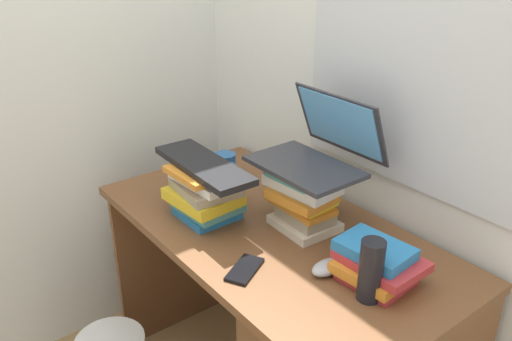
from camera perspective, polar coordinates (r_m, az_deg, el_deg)
wall_back at (r=1.80m, az=11.65°, el=12.28°), size 6.00×0.06×2.60m
wall_left at (r=2.26m, az=-12.51°, el=14.68°), size 0.05×6.00×2.60m
book_stack_tall at (r=1.71m, az=5.05°, el=-3.01°), size 0.24×0.19×0.21m
book_stack_keyboard_riser at (r=1.78m, az=-5.45°, el=-2.37°), size 0.25×0.21×0.18m
book_stack_side at (r=1.52m, az=12.85°, el=-9.66°), size 0.24×0.20×0.11m
laptop at (r=1.68m, az=6.80°, el=2.39°), size 0.35×0.31×0.22m
keyboard at (r=1.74m, az=-5.63°, el=0.59°), size 0.42×0.15×0.02m
computer_mouse at (r=1.54m, az=7.63°, el=-10.25°), size 0.06×0.10×0.04m
mug at (r=2.09m, az=-3.30°, el=0.67°), size 0.12×0.08×0.09m
water_bottle at (r=1.43m, az=12.23°, el=-10.44°), size 0.06×0.06×0.18m
cell_phone at (r=1.54m, az=-1.23°, el=-10.55°), size 0.12×0.15×0.01m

